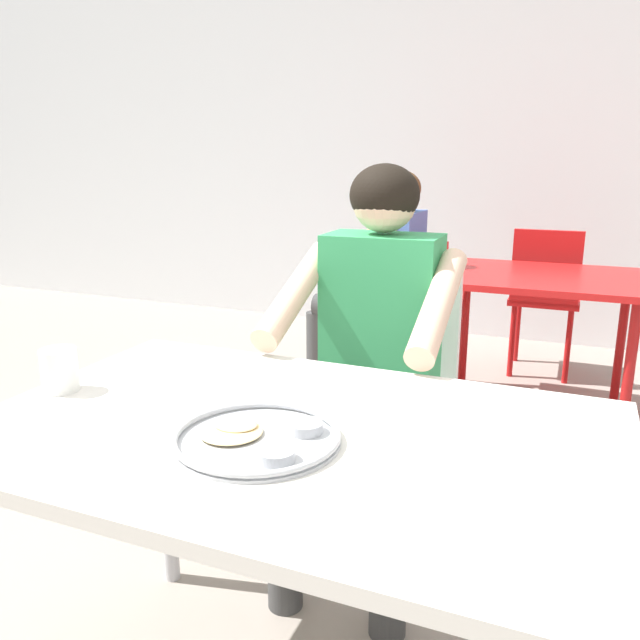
{
  "coord_description": "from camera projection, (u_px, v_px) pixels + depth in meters",
  "views": [
    {
      "loc": [
        0.42,
        -1.06,
        1.24
      ],
      "look_at": [
        -0.11,
        0.21,
        0.88
      ],
      "focal_mm": 35.2,
      "sensor_mm": 36.0,
      "label": 1
    }
  ],
  "objects": [
    {
      "name": "table_foreground",
      "position": [
        292.0,
        460.0,
        1.24
      ],
      "size": [
        1.25,
        0.79,
        0.73
      ],
      "color": "silver",
      "rests_on": "ground"
    },
    {
      "name": "chair_foreground",
      "position": [
        391.0,
        381.0,
        2.09
      ],
      "size": [
        0.43,
        0.4,
        0.89
      ],
      "color": "silver",
      "rests_on": "ground"
    },
    {
      "name": "drinking_cup",
      "position": [
        59.0,
        369.0,
        1.39
      ],
      "size": [
        0.08,
        0.08,
        0.1
      ],
      "color": "white",
      "rests_on": "table_foreground"
    },
    {
      "name": "patron_background",
      "position": [
        381.0,
        263.0,
        3.26
      ],
      "size": [
        0.56,
        0.5,
        1.18
      ],
      "color": "#3F3F3F",
      "rests_on": "ground"
    },
    {
      "name": "thali_tray",
      "position": [
        258.0,
        437.0,
        1.15
      ],
      "size": [
        0.31,
        0.31,
        0.03
      ],
      "color": "#B7BABF",
      "rests_on": "table_foreground"
    },
    {
      "name": "diner_foreground",
      "position": [
        372.0,
        336.0,
        1.84
      ],
      "size": [
        0.49,
        0.56,
        1.23
      ],
      "color": "#3F3F3F",
      "rests_on": "ground"
    },
    {
      "name": "chair_red_far",
      "position": [
        545.0,
        291.0,
        3.57
      ],
      "size": [
        0.38,
        0.4,
        0.86
      ],
      "color": "red",
      "rests_on": "ground"
    },
    {
      "name": "chair_red_left",
      "position": [
        409.0,
        309.0,
        3.25
      ],
      "size": [
        0.46,
        0.47,
        0.82
      ],
      "color": "red",
      "rests_on": "ground"
    },
    {
      "name": "table_background_red",
      "position": [
        540.0,
        292.0,
        2.99
      ],
      "size": [
        0.91,
        0.77,
        0.71
      ],
      "color": "red",
      "rests_on": "ground"
    },
    {
      "name": "back_wall",
      "position": [
        527.0,
        85.0,
        4.09
      ],
      "size": [
        12.0,
        0.12,
        3.4
      ],
      "primitive_type": "cube",
      "color": "white",
      "rests_on": "ground"
    }
  ]
}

